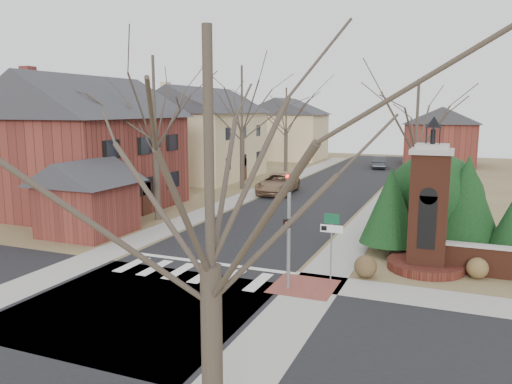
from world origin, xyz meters
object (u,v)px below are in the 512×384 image
at_px(sign_post, 331,234).
at_px(brick_gate_monument, 428,220).
at_px(pickup_truck, 278,184).
at_px(distant_car, 379,162).
at_px(traffic_signal_pole, 289,223).

xyz_separation_m(sign_post, brick_gate_monument, (3.41, 3.01, 0.22)).
distance_m(sign_post, brick_gate_monument, 4.55).
xyz_separation_m(pickup_truck, distant_car, (5.00, 20.74, -0.09)).
bearing_deg(brick_gate_monument, traffic_signal_pole, -136.76).
bearing_deg(pickup_truck, distant_car, 71.50).
xyz_separation_m(brick_gate_monument, pickup_truck, (-12.40, 15.96, -1.37)).
bearing_deg(brick_gate_monument, pickup_truck, 127.85).
height_order(brick_gate_monument, distant_car, brick_gate_monument).
distance_m(pickup_truck, distant_car, 21.34).
bearing_deg(traffic_signal_pole, brick_gate_monument, 43.24).
height_order(pickup_truck, distant_car, pickup_truck).
bearing_deg(sign_post, traffic_signal_pole, -132.43).
bearing_deg(traffic_signal_pole, distant_car, 93.76).
bearing_deg(pickup_truck, sign_post, -69.57).
height_order(traffic_signal_pole, brick_gate_monument, brick_gate_monument).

